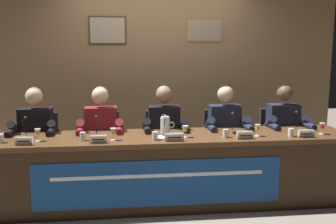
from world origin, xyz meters
The scene contains 35 objects.
ground_plane centered at (0.00, 0.00, 0.00)m, with size 12.00×12.00×0.00m, color gray.
wall_back_panelled centered at (0.00, 1.45, 1.30)m, with size 5.12×0.14×2.60m.
conference_table centered at (0.00, -0.11, 0.51)m, with size 3.92×0.73×0.75m.
chair_far_left centered at (-1.45, 0.55, 0.44)m, with size 0.44×0.45×0.90m.
panelist_far_left centered at (-1.45, 0.35, 0.72)m, with size 0.51×0.48×1.23m.
nameplate_far_left centered at (-1.41, -0.25, 0.79)m, with size 0.16×0.06×0.08m.
juice_glass_far_left centered at (-1.31, -0.11, 0.83)m, with size 0.06×0.06×0.12m.
water_cup_far_left centered at (-1.66, -0.14, 0.78)m, with size 0.06×0.06×0.08m.
microphone_far_left centered at (-1.48, 0.02, 0.82)m, with size 0.06×0.17×0.22m.
chair_left centered at (-0.72, 0.55, 0.44)m, with size 0.44×0.45×0.90m.
panelist_left centered at (-0.72, 0.35, 0.72)m, with size 0.51×0.48×1.23m.
nameplate_left centered at (-0.71, -0.26, 0.79)m, with size 0.16×0.06×0.08m.
juice_glass_left centered at (-0.57, -0.16, 0.83)m, with size 0.06×0.06×0.12m.
water_cup_left centered at (-0.87, -0.14, 0.78)m, with size 0.06×0.06×0.08m.
microphone_left centered at (-0.75, -0.01, 0.82)m, with size 0.06×0.17×0.22m.
chair_center centered at (0.00, 0.55, 0.44)m, with size 0.44×0.45×0.90m.
panelist_center centered at (0.00, 0.35, 0.72)m, with size 0.51×0.48×1.23m.
nameplate_center centered at (0.03, -0.26, 0.79)m, with size 0.19×0.06×0.08m.
juice_glass_center centered at (0.17, -0.12, 0.83)m, with size 0.06×0.06×0.12m.
water_cup_center centered at (-0.15, -0.20, 0.78)m, with size 0.06×0.06×0.08m.
microphone_center centered at (-0.04, -0.01, 0.82)m, with size 0.06×0.17×0.22m.
chair_right centered at (0.72, 0.55, 0.44)m, with size 0.44×0.45×0.90m.
panelist_right centered at (0.72, 0.35, 0.72)m, with size 0.51×0.48×1.23m.
nameplate_right centered at (0.76, -0.25, 0.79)m, with size 0.17×0.06×0.08m.
juice_glass_right centered at (0.93, -0.15, 0.83)m, with size 0.06×0.06×0.12m.
water_cup_right centered at (0.58, -0.17, 0.78)m, with size 0.06×0.06×0.08m.
microphone_right centered at (0.73, 0.04, 0.82)m, with size 0.06×0.17×0.22m.
chair_far_right centered at (1.45, 0.55, 0.44)m, with size 0.44×0.45×0.90m.
panelist_far_right centered at (1.45, 0.35, 0.72)m, with size 0.51×0.48×1.23m.
nameplate_far_right centered at (1.41, -0.25, 0.79)m, with size 0.17×0.06×0.08m.
juice_glass_far_right centered at (1.64, -0.14, 0.83)m, with size 0.06×0.06×0.12m.
water_cup_far_right centered at (1.27, -0.20, 0.78)m, with size 0.06×0.06×0.08m.
microphone_far_right centered at (1.47, 0.04, 0.82)m, with size 0.06×0.17×0.22m.
water_pitcher_central centered at (-0.02, 0.06, 0.84)m, with size 0.15×0.10×0.21m.
document_stack_center centered at (-0.05, -0.12, 0.75)m, with size 0.22×0.17×0.01m.
Camera 1 is at (-0.44, -3.92, 1.65)m, focal length 40.85 mm.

